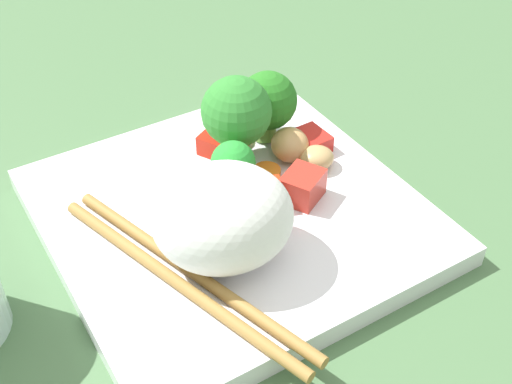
% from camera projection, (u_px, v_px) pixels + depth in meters
% --- Properties ---
extents(ground_plane, '(1.10, 1.10, 0.02)m').
position_uv_depth(ground_plane, '(232.00, 233.00, 0.53)').
color(ground_plane, '#496E45').
extents(square_plate, '(0.27, 0.27, 0.02)m').
position_uv_depth(square_plate, '(232.00, 215.00, 0.51)').
color(square_plate, white).
rests_on(square_plate, ground_plane).
extents(rice_mound, '(0.11, 0.12, 0.07)m').
position_uv_depth(rice_mound, '(223.00, 217.00, 0.45)').
color(rice_mound, white).
rests_on(rice_mound, square_plate).
extents(broccoli_floret_0, '(0.06, 0.06, 0.08)m').
position_uv_depth(broccoli_floret_0, '(236.00, 113.00, 0.52)').
color(broccoli_floret_0, '#6CA750').
rests_on(broccoli_floret_0, square_plate).
extents(broccoli_floret_1, '(0.05, 0.05, 0.06)m').
position_uv_depth(broccoli_floret_1, '(268.00, 102.00, 0.56)').
color(broccoli_floret_1, '#7CBA53').
rests_on(broccoli_floret_1, square_plate).
extents(broccoli_floret_2, '(0.03, 0.03, 0.05)m').
position_uv_depth(broccoli_floret_2, '(233.00, 165.00, 0.50)').
color(broccoli_floret_2, '#63913E').
rests_on(broccoli_floret_2, square_plate).
extents(carrot_slice_0, '(0.03, 0.03, 0.01)m').
position_uv_depth(carrot_slice_0, '(267.00, 172.00, 0.54)').
color(carrot_slice_0, orange).
rests_on(carrot_slice_0, square_plate).
extents(carrot_slice_1, '(0.03, 0.03, 0.00)m').
position_uv_depth(carrot_slice_1, '(201.00, 182.00, 0.53)').
color(carrot_slice_1, orange).
rests_on(carrot_slice_1, square_plate).
extents(carrot_slice_2, '(0.03, 0.03, 0.01)m').
position_uv_depth(carrot_slice_2, '(234.00, 139.00, 0.57)').
color(carrot_slice_2, orange).
rests_on(carrot_slice_2, square_plate).
extents(pepper_chunk_0, '(0.04, 0.04, 0.02)m').
position_uv_depth(pepper_chunk_0, '(303.00, 186.00, 0.51)').
color(pepper_chunk_0, red).
rests_on(pepper_chunk_0, square_plate).
extents(pepper_chunk_1, '(0.03, 0.03, 0.02)m').
position_uv_depth(pepper_chunk_1, '(215.00, 143.00, 0.56)').
color(pepper_chunk_1, red).
rests_on(pepper_chunk_1, square_plate).
extents(pepper_chunk_2, '(0.03, 0.03, 0.01)m').
position_uv_depth(pepper_chunk_2, '(311.00, 141.00, 0.56)').
color(pepper_chunk_2, red).
rests_on(pepper_chunk_2, square_plate).
extents(pepper_chunk_3, '(0.02, 0.03, 0.02)m').
position_uv_depth(pepper_chunk_3, '(267.00, 193.00, 0.50)').
color(pepper_chunk_3, red).
rests_on(pepper_chunk_3, square_plate).
extents(chicken_piece_0, '(0.05, 0.04, 0.03)m').
position_uv_depth(chicken_piece_0, '(290.00, 145.00, 0.55)').
color(chicken_piece_0, tan).
rests_on(chicken_piece_0, square_plate).
extents(chicken_piece_1, '(0.03, 0.04, 0.02)m').
position_uv_depth(chicken_piece_1, '(238.00, 171.00, 0.53)').
color(chicken_piece_1, tan).
rests_on(chicken_piece_1, square_plate).
extents(chicken_piece_2, '(0.03, 0.03, 0.02)m').
position_uv_depth(chicken_piece_2, '(316.00, 158.00, 0.54)').
color(chicken_piece_2, tan).
rests_on(chicken_piece_2, square_plate).
extents(chopstick_pair, '(0.23, 0.08, 0.01)m').
position_uv_depth(chopstick_pair, '(183.00, 276.00, 0.45)').
color(chopstick_pair, olive).
rests_on(chopstick_pair, square_plate).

